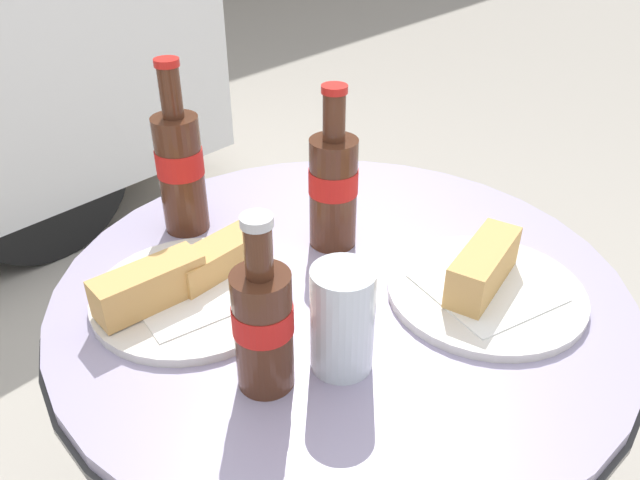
# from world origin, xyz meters

# --- Properties ---
(bistro_table) EXTENTS (0.78, 0.78, 0.72)m
(bistro_table) POSITION_xyz_m (0.00, 0.00, 0.57)
(bistro_table) COLOR #333333
(bistro_table) RESTS_ON ground_plane
(cola_bottle_left) EXTENTS (0.07, 0.07, 0.26)m
(cola_bottle_left) POSITION_xyz_m (-0.05, 0.27, 0.82)
(cola_bottle_left) COLOR #4C2819
(cola_bottle_left) RESTS_ON bistro_table
(cola_bottle_right) EXTENTS (0.06, 0.06, 0.21)m
(cola_bottle_right) POSITION_xyz_m (-0.20, -0.06, 0.80)
(cola_bottle_right) COLOR #4C2819
(cola_bottle_right) RESTS_ON bistro_table
(cola_bottle_center) EXTENTS (0.07, 0.07, 0.24)m
(cola_bottle_center) POSITION_xyz_m (0.07, 0.07, 0.81)
(cola_bottle_center) COLOR #4C2819
(cola_bottle_center) RESTS_ON bistro_table
(drinking_glass) EXTENTS (0.07, 0.07, 0.13)m
(drinking_glass) POSITION_xyz_m (-0.12, -0.10, 0.78)
(drinking_glass) COLOR silver
(drinking_glass) RESTS_ON bistro_table
(lunch_plate_near) EXTENTS (0.26, 0.26, 0.07)m
(lunch_plate_near) POSITION_xyz_m (0.10, -0.16, 0.74)
(lunch_plate_near) COLOR silver
(lunch_plate_near) RESTS_ON bistro_table
(lunch_plate_far) EXTENTS (0.26, 0.26, 0.07)m
(lunch_plate_far) POSITION_xyz_m (-0.16, 0.13, 0.74)
(lunch_plate_far) COLOR silver
(lunch_plate_far) RESTS_ON bistro_table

